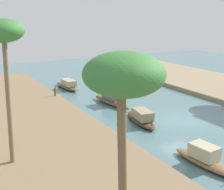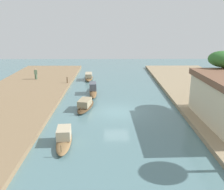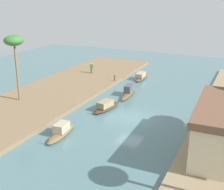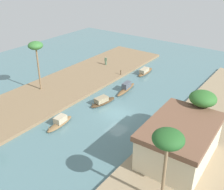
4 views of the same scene
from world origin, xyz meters
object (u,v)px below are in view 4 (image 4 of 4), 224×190
object	(u,v)px
sampan_foreground	(60,122)
person_on_near_bank	(106,61)
sampan_open_hull	(145,71)
sampan_with_red_awning	(102,101)
palm_tree_right_tall	(203,99)
palm_tree_right_short	(168,141)
riverside_building	(180,141)
palm_tree_left_near	(36,47)
mooring_post	(121,72)
sampan_upstream_small	(126,88)

from	to	relation	value
sampan_foreground	person_on_near_bank	world-z (taller)	person_on_near_bank
sampan_open_hull	sampan_foreground	bearing A→B (deg)	-3.10
sampan_open_hull	person_on_near_bank	xyz separation A→B (m)	(1.41, -7.64, 0.67)
sampan_with_red_awning	palm_tree_right_tall	xyz separation A→B (m)	(-0.04, 13.44, 4.55)
sampan_with_red_awning	sampan_open_hull	bearing A→B (deg)	-166.42
sampan_with_red_awning	palm_tree_right_short	xyz separation A→B (m)	(10.58, 14.42, 6.07)
palm_tree_right_short	sampan_with_red_awning	bearing A→B (deg)	-126.27
sampan_with_red_awning	riverside_building	size ratio (longest dim) A/B	0.49
sampan_foreground	person_on_near_bank	xyz separation A→B (m)	(-18.91, -7.55, 0.65)
sampan_open_hull	palm_tree_left_near	bearing A→B (deg)	-33.36
riverside_building	person_on_near_bank	bearing A→B (deg)	-128.79
mooring_post	palm_tree_left_near	bearing A→B (deg)	-28.61
sampan_upstream_small	palm_tree_right_short	xyz separation A→B (m)	(15.94, 14.02, 5.99)
mooring_post	riverside_building	world-z (taller)	riverside_building
sampan_with_red_awning	palm_tree_right_short	distance (m)	18.89
palm_tree_right_short	riverside_building	size ratio (longest dim) A/B	0.77
palm_tree_left_near	riverside_building	bearing A→B (deg)	84.58
sampan_with_red_awning	sampan_upstream_small	xyz separation A→B (m)	(-5.36, 0.40, 0.08)
sampan_foreground	sampan_open_hull	distance (m)	20.33
sampan_with_red_awning	palm_tree_left_near	distance (m)	12.13
sampan_open_hull	mooring_post	distance (m)	4.55
sampan_foreground	palm_tree_right_short	bearing A→B (deg)	72.51
person_on_near_bank	palm_tree_right_tall	xyz separation A→B (m)	(11.63, 21.83, 3.88)
sampan_upstream_small	palm_tree_right_short	size ratio (longest dim) A/B	0.76
sampan_foreground	palm_tree_left_near	bearing A→B (deg)	-123.01
sampan_foreground	palm_tree_right_tall	distance (m)	16.66
sampan_with_red_awning	palm_tree_right_short	world-z (taller)	palm_tree_right_short
palm_tree_right_tall	palm_tree_right_short	world-z (taller)	palm_tree_right_short
sampan_open_hull	sampan_with_red_awning	bearing A→B (deg)	0.45
sampan_open_hull	sampan_upstream_small	distance (m)	7.81
person_on_near_bank	mooring_post	xyz separation A→B (m)	(2.25, 4.96, -0.27)
sampan_with_red_awning	person_on_near_bank	world-z (taller)	person_on_near_bank
sampan_upstream_small	person_on_near_bank	xyz separation A→B (m)	(-6.31, -8.79, 0.58)
sampan_open_hull	palm_tree_right_short	world-z (taller)	palm_tree_right_short
sampan_open_hull	sampan_with_red_awning	distance (m)	13.11
sampan_open_hull	palm_tree_left_near	world-z (taller)	palm_tree_left_near
sampan_open_hull	palm_tree_left_near	xyz separation A→B (m)	(15.53, -9.15, 6.55)
sampan_foreground	mooring_post	size ratio (longest dim) A/B	5.17
riverside_building	palm_tree_right_tall	bearing A→B (deg)	175.71
sampan_upstream_small	person_on_near_bank	world-z (taller)	person_on_near_bank
mooring_post	palm_tree_right_tall	distance (m)	19.74
sampan_foreground	palm_tree_right_tall	xyz separation A→B (m)	(-7.29, 14.28, 4.53)
sampan_open_hull	palm_tree_left_near	size ratio (longest dim) A/B	0.65
mooring_post	palm_tree_right_short	world-z (taller)	palm_tree_right_short
sampan_upstream_small	palm_tree_right_short	bearing A→B (deg)	35.84
sampan_foreground	sampan_with_red_awning	size ratio (longest dim) A/B	0.97
palm_tree_left_near	palm_tree_right_short	world-z (taller)	palm_tree_left_near
person_on_near_bank	mooring_post	world-z (taller)	person_on_near_bank
riverside_building	sampan_open_hull	bearing A→B (deg)	-143.49
sampan_foreground	mooring_post	bearing A→B (deg)	-176.33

